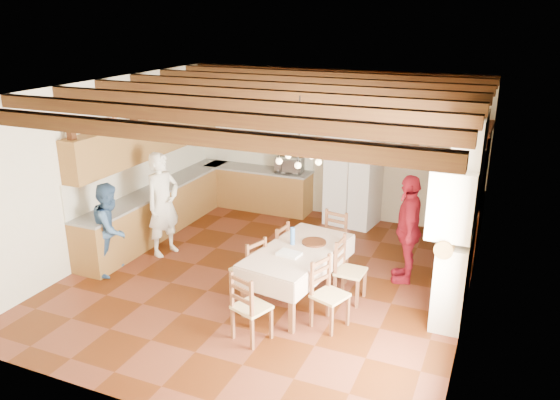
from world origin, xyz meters
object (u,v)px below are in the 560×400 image
(chair_left_near, at_px, (248,268))
(chair_right_far, at_px, (351,270))
(chair_left_far, at_px, (273,252))
(chair_end_far, at_px, (331,242))
(chair_end_near, at_px, (252,306))
(microwave, at_px, (289,165))
(hutch, at_px, (468,192))
(person_woman_blue, at_px, (111,228))
(dining_table, at_px, (298,254))
(refrigerator, at_px, (354,177))
(person_woman_red, at_px, (408,229))
(chair_right_near, at_px, (330,294))
(person_man, at_px, (163,204))

(chair_left_near, bearing_deg, chair_right_far, 128.69)
(chair_left_far, relative_size, chair_end_far, 1.00)
(chair_left_near, xyz_separation_m, chair_left_far, (0.11, 0.65, 0.00))
(chair_end_near, relative_size, microwave, 1.72)
(hutch, xyz_separation_m, chair_end_near, (-2.23, -3.84, -0.66))
(chair_end_far, bearing_deg, person_woman_blue, -144.89)
(dining_table, xyz_separation_m, chair_left_near, (-0.69, -0.23, -0.25))
(refrigerator, height_order, hutch, hutch)
(dining_table, bearing_deg, person_woman_red, 43.44)
(hutch, bearing_deg, person_woman_red, -117.19)
(person_woman_blue, bearing_deg, refrigerator, -50.79)
(chair_right_near, xyz_separation_m, person_man, (-3.40, 1.13, 0.43))
(dining_table, relative_size, microwave, 3.53)
(hutch, bearing_deg, microwave, 169.50)
(chair_right_far, height_order, person_woman_blue, person_woman_blue)
(dining_table, xyz_separation_m, person_woman_blue, (-3.09, -0.32, 0.03))
(dining_table, bearing_deg, chair_left_near, -161.55)
(dining_table, distance_m, chair_end_near, 1.23)
(dining_table, xyz_separation_m, chair_right_far, (0.72, 0.28, -0.25))
(chair_end_near, bearing_deg, chair_left_near, -41.33)
(chair_left_far, relative_size, chair_end_near, 1.00)
(chair_left_near, relative_size, chair_end_far, 1.00)
(dining_table, bearing_deg, microwave, 114.25)
(microwave, bearing_deg, person_man, -122.29)
(chair_left_far, bearing_deg, hutch, 134.66)
(chair_right_far, distance_m, person_woman_blue, 3.86)
(dining_table, distance_m, microwave, 3.70)
(chair_end_far, relative_size, microwave, 1.72)
(chair_right_near, bearing_deg, person_man, 91.31)
(refrigerator, distance_m, chair_left_near, 3.65)
(person_man, bearing_deg, refrigerator, -28.41)
(hutch, xyz_separation_m, microwave, (-3.58, 0.72, -0.09))
(chair_left_near, distance_m, chair_end_near, 1.10)
(person_man, bearing_deg, person_woman_red, -65.80)
(dining_table, bearing_deg, chair_right_near, -37.79)
(chair_left_near, height_order, chair_right_near, same)
(chair_left_far, relative_size, chair_right_far, 1.00)
(chair_right_near, bearing_deg, chair_left_near, 97.76)
(chair_right_far, distance_m, microwave, 3.84)
(chair_right_near, bearing_deg, refrigerator, 31.41)
(refrigerator, distance_m, person_woman_red, 2.55)
(chair_left_far, relative_size, person_woman_red, 0.55)
(hutch, distance_m, chair_left_far, 3.52)
(hutch, bearing_deg, chair_left_far, -139.20)
(chair_right_far, xyz_separation_m, chair_end_near, (-0.88, -1.48, 0.00))
(dining_table, height_order, person_man, person_man)
(person_man, height_order, person_woman_red, person_man)
(person_woman_blue, xyz_separation_m, person_woman_red, (4.42, 1.58, 0.11))
(chair_right_near, xyz_separation_m, person_woman_blue, (-3.75, 0.19, 0.28))
(chair_end_far, distance_m, microwave, 2.79)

